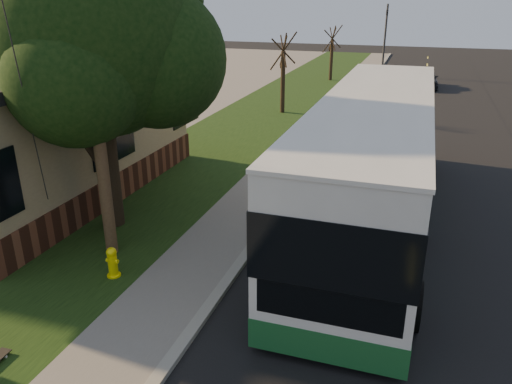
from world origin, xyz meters
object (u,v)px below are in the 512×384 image
fire_hydrant (113,262)px  leafy_tree (98,38)px  traffic_signal (385,35)px  transit_bus (373,157)px  dumpster (120,139)px  bare_tree_far (332,54)px  distant_car (425,78)px  bare_tree_near (283,74)px  utility_pole (90,70)px

fire_hydrant → leafy_tree: leafy_tree is taller
traffic_signal → transit_bus: size_ratio=0.41×
transit_bus → dumpster: size_ratio=8.94×
bare_tree_far → distant_car: (6.91, -0.86, -1.33)m
dumpster → bare_tree_near: bearing=66.1°
traffic_signal → transit_bus: 28.96m
utility_pole → leafy_tree: 1.94m
traffic_signal → transit_bus: traffic_signal is taller
leafy_tree → traffic_signal: (4.67, 31.35, -2.00)m
bare_tree_far → dumpster: bearing=-102.4°
traffic_signal → dumpster: bearing=-107.9°
leafy_tree → distant_car: bearing=73.0°
traffic_signal → utility_pole: bearing=-96.6°
transit_bus → distant_car: size_ratio=3.38×
fire_hydrant → leafy_tree: bearing=120.7°
bare_tree_far → transit_bus: bare_tree_far is taller
leafy_tree → distant_car: size_ratio=1.96×
bare_tree_near → bare_tree_far: size_ratio=1.07×
bare_tree_near → distant_car: (7.41, 11.14, -1.47)m
bare_tree_near → transit_bus: (6.16, -12.85, -0.21)m
bare_tree_near → transit_bus: size_ratio=0.32×
bare_tree_far → traffic_signal: 5.44m
distant_car → bare_tree_far: bearing=169.1°
fire_hydrant → bare_tree_far: (-0.40, 30.00, 1.57)m
transit_bus → distant_car: (1.25, 23.99, -1.26)m
utility_pole → leafy_tree: (-0.87, 1.66, 0.54)m
leafy_tree → distant_car: leafy_tree is taller
dumpster → distant_car: bearing=60.7°
fire_hydrant → bare_tree_near: bare_tree_near is taller
bare_tree_near → transit_bus: 14.25m
utility_pole → bare_tree_far: size_ratio=2.25×
utility_pole → dumpster: 9.50m
traffic_signal → transit_bus: (2.16, -28.85, -1.23)m
fire_hydrant → leafy_tree: size_ratio=0.09×
bare_tree_near → transit_bus: bare_tree_near is taller
fire_hydrant → dumpster: 9.86m
utility_pole → traffic_signal: size_ratio=1.65×
utility_pole → transit_bus: utility_pole is taller
leafy_tree → dumpster: size_ratio=5.18×
leafy_tree → traffic_signal: leafy_tree is taller
bare_tree_near → fire_hydrant: bearing=-87.1°
bare_tree_near → bare_tree_far: bare_tree_near is taller
leafy_tree → bare_tree_near: (0.67, 15.35, -3.02)m
utility_pole → fire_hydrant: bearing=-54.6°
fire_hydrant → transit_bus: bearing=44.4°
bare_tree_far → dumpster: bare_tree_far is taller
bare_tree_near → bare_tree_far: (0.50, 12.00, -0.15)m
fire_hydrant → traffic_signal: size_ratio=0.13×
distant_car → bare_tree_near: bearing=-127.4°
utility_pole → bare_tree_far: bearing=89.4°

